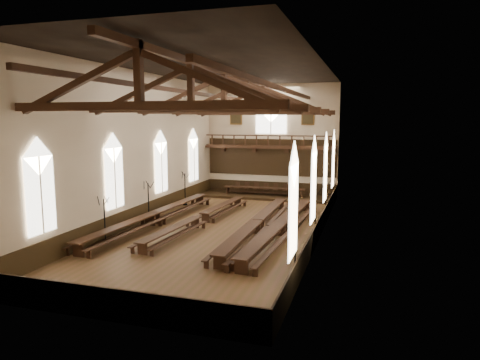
# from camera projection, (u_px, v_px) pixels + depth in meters

# --- Properties ---
(ground) EXTENTS (26.00, 26.00, 0.00)m
(ground) POSITION_uv_depth(u_px,v_px,m) (225.00, 229.00, 27.08)
(ground) COLOR brown
(ground) RESTS_ON ground
(room_walls) EXTENTS (26.00, 26.00, 26.00)m
(room_walls) POSITION_uv_depth(u_px,v_px,m) (224.00, 126.00, 26.16)
(room_walls) COLOR beige
(room_walls) RESTS_ON ground
(wainscot_band) EXTENTS (12.00, 26.00, 1.20)m
(wainscot_band) POSITION_uv_depth(u_px,v_px,m) (225.00, 220.00, 26.99)
(wainscot_band) COLOR black
(wainscot_band) RESTS_ON ground
(side_windows) EXTENTS (11.85, 19.80, 4.50)m
(side_windows) POSITION_uv_depth(u_px,v_px,m) (224.00, 170.00, 26.55)
(side_windows) COLOR white
(side_windows) RESTS_ON room_walls
(end_window) EXTENTS (2.80, 0.12, 3.80)m
(end_window) POSITION_uv_depth(u_px,v_px,m) (271.00, 115.00, 38.27)
(end_window) COLOR white
(end_window) RESTS_ON room_walls
(minstrels_gallery) EXTENTS (11.80, 1.24, 3.70)m
(minstrels_gallery) POSITION_uv_depth(u_px,v_px,m) (270.00, 152.00, 38.51)
(minstrels_gallery) COLOR #391D12
(minstrels_gallery) RESTS_ON room_walls
(portraits) EXTENTS (7.75, 0.09, 1.45)m
(portraits) POSITION_uv_depth(u_px,v_px,m) (271.00, 117.00, 38.28)
(portraits) COLOR brown
(portraits) RESTS_ON room_walls
(roof_trusses) EXTENTS (11.70, 25.70, 2.80)m
(roof_trusses) POSITION_uv_depth(u_px,v_px,m) (224.00, 97.00, 25.91)
(roof_trusses) COLOR #391D12
(roof_trusses) RESTS_ON room_walls
(refectory_row_a) EXTENTS (2.05, 15.03, 0.81)m
(refectory_row_a) POSITION_uv_depth(u_px,v_px,m) (153.00, 216.00, 28.09)
(refectory_row_a) COLOR #391D12
(refectory_row_a) RESTS_ON ground
(refectory_row_b) EXTENTS (1.90, 14.00, 0.70)m
(refectory_row_b) POSITION_uv_depth(u_px,v_px,m) (201.00, 217.00, 27.96)
(refectory_row_b) COLOR #391D12
(refectory_row_b) RESTS_ON ground
(refectory_row_c) EXTENTS (1.59, 14.63, 0.77)m
(refectory_row_c) POSITION_uv_depth(u_px,v_px,m) (257.00, 223.00, 26.27)
(refectory_row_c) COLOR #391D12
(refectory_row_c) RESTS_ON ground
(refectory_row_d) EXTENTS (2.04, 15.02, 0.81)m
(refectory_row_d) POSITION_uv_depth(u_px,v_px,m) (282.00, 225.00, 25.64)
(refectory_row_d) COLOR #391D12
(refectory_row_d) RESTS_ON ground
(dais) EXTENTS (11.40, 3.13, 0.21)m
(dais) POSITION_uv_depth(u_px,v_px,m) (264.00, 196.00, 37.93)
(dais) COLOR black
(dais) RESTS_ON ground
(high_table) EXTENTS (7.26, 0.90, 0.68)m
(high_table) POSITION_uv_depth(u_px,v_px,m) (264.00, 189.00, 37.83)
(high_table) COLOR #391D12
(high_table) RESTS_ON dais
(high_chairs) EXTENTS (5.83, 0.43, 0.96)m
(high_chairs) POSITION_uv_depth(u_px,v_px,m) (266.00, 188.00, 38.51)
(high_chairs) COLOR #391D12
(high_chairs) RESTS_ON dais
(candelabrum_left_near) EXTENTS (0.79, 0.74, 2.62)m
(candelabrum_left_near) POSITION_uv_depth(u_px,v_px,m) (105.00, 228.00, 24.16)
(candelabrum_left_near) COLOR black
(candelabrum_left_near) RESTS_ON ground
(candelabrum_left_mid) EXTENTS (0.74, 0.85, 2.78)m
(candelabrum_left_mid) POSITION_uv_depth(u_px,v_px,m) (149.00, 209.00, 28.90)
(candelabrum_left_mid) COLOR black
(candelabrum_left_mid) RESTS_ON ground
(candelabrum_left_far) EXTENTS (0.80, 0.81, 2.71)m
(candelabrum_left_far) POSITION_uv_depth(u_px,v_px,m) (185.00, 195.00, 34.54)
(candelabrum_left_far) COLOR black
(candelabrum_left_far) RESTS_ON ground
(candelabrum_right_near) EXTENTS (0.72, 0.75, 2.48)m
(candelabrum_right_near) POSITION_uv_depth(u_px,v_px,m) (295.00, 255.00, 19.48)
(candelabrum_right_near) COLOR black
(candelabrum_right_near) RESTS_ON ground
(candelabrum_right_mid) EXTENTS (0.79, 0.89, 2.89)m
(candelabrum_right_mid) POSITION_uv_depth(u_px,v_px,m) (315.00, 217.00, 26.43)
(candelabrum_right_mid) COLOR black
(candelabrum_right_mid) RESTS_ON ground
(candelabrum_right_far) EXTENTS (0.65, 0.74, 2.41)m
(candelabrum_right_far) POSITION_uv_depth(u_px,v_px,m) (326.00, 201.00, 32.52)
(candelabrum_right_far) COLOR black
(candelabrum_right_far) RESTS_ON ground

